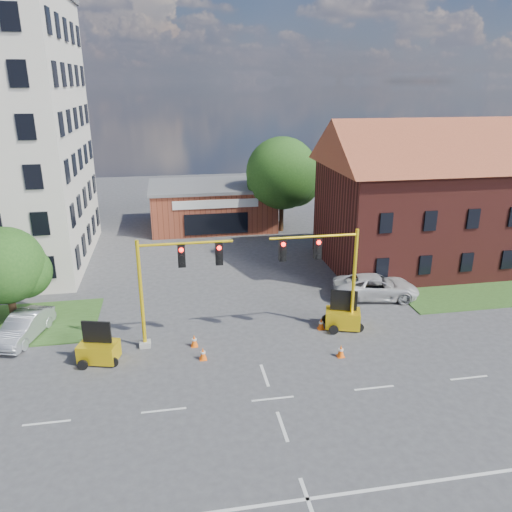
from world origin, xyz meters
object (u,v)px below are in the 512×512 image
at_px(trailer_east, 343,317).
at_px(signal_mast_west, 171,279).
at_px(trailer_west, 99,350).
at_px(signal_mast_east, 327,269).
at_px(pickup_white, 376,287).

bearing_deg(trailer_east, signal_mast_west, -160.41).
xyz_separation_m(trailer_west, trailer_east, (13.88, 1.43, 0.02)).
relative_size(signal_mast_east, trailer_east, 2.66).
relative_size(trailer_west, trailer_east, 0.95).
bearing_deg(signal_mast_west, trailer_east, 1.48).
xyz_separation_m(trailer_west, pickup_white, (17.57, 5.26, 0.10)).
relative_size(signal_mast_west, trailer_west, 2.79).
xyz_separation_m(signal_mast_west, signal_mast_east, (8.71, 0.00, 0.00)).
bearing_deg(pickup_white, signal_mast_east, 140.13).
height_order(signal_mast_west, signal_mast_east, same).
xyz_separation_m(signal_mast_east, trailer_west, (-12.67, -1.18, -3.23)).
distance_m(signal_mast_east, trailer_west, 13.13).
distance_m(signal_mast_west, trailer_west, 5.24).
bearing_deg(trailer_east, trailer_west, -156.00).
bearing_deg(pickup_white, trailer_west, 117.01).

